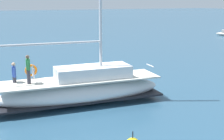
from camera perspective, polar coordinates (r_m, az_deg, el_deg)
name	(u,v)px	position (r m, az deg, el deg)	size (l,w,h in m)	color
ground_plane	(95,92)	(19.63, -3.35, -4.26)	(400.00, 400.00, 0.00)	#284C66
main_sailboat	(83,88)	(17.28, -5.66, -3.51)	(3.59, 9.83, 14.45)	silver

